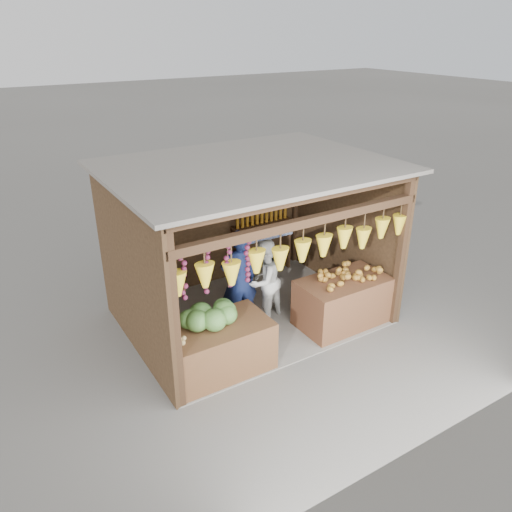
{
  "coord_description": "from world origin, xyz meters",
  "views": [
    {
      "loc": [
        -3.8,
        -6.35,
        4.57
      ],
      "look_at": [
        0.05,
        -0.1,
        1.16
      ],
      "focal_mm": 35.0,
      "sensor_mm": 36.0,
      "label": 1
    }
  ],
  "objects": [
    {
      "name": "stall_structure",
      "position": [
        -0.03,
        -0.04,
        1.67
      ],
      "size": [
        4.3,
        3.3,
        2.66
      ],
      "color": "slate",
      "rests_on": "ground"
    },
    {
      "name": "tanfruit_pile",
      "position": [
        -1.85,
        -1.1,
        0.83
      ],
      "size": [
        0.34,
        0.4,
        0.13
      ],
      "primitive_type": null,
      "color": "tan",
      "rests_on": "counter_left"
    },
    {
      "name": "woman_standing",
      "position": [
        0.16,
        -0.18,
        0.72
      ],
      "size": [
        0.84,
        0.75,
        1.44
      ],
      "primitive_type": "imported",
      "rotation": [
        0.0,
        0.0,
        3.48
      ],
      "color": "silver",
      "rests_on": "ground"
    },
    {
      "name": "man_standing",
      "position": [
        -0.3,
        -0.15,
        0.85
      ],
      "size": [
        0.67,
        0.48,
        1.71
      ],
      "primitive_type": "imported",
      "rotation": [
        0.0,
        0.0,
        3.02
      ],
      "color": "#121C44",
      "rests_on": "ground"
    },
    {
      "name": "back_shelf",
      "position": [
        1.05,
        1.28,
        0.87
      ],
      "size": [
        1.25,
        0.32,
        1.32
      ],
      "color": "#382314",
      "rests_on": "ground"
    },
    {
      "name": "counter_left",
      "position": [
        -1.18,
        -1.05,
        0.38
      ],
      "size": [
        1.52,
        0.85,
        0.76
      ],
      "primitive_type": "cube",
      "color": "#4A3018",
      "rests_on": "ground"
    },
    {
      "name": "ground",
      "position": [
        0.0,
        0.0,
        0.0
      ],
      "size": [
        80.0,
        80.0,
        0.0
      ],
      "primitive_type": "plane",
      "color": "#514F49",
      "rests_on": "ground"
    },
    {
      "name": "counter_right",
      "position": [
        1.17,
        -1.01,
        0.41
      ],
      "size": [
        1.49,
        0.85,
        0.82
      ],
      "primitive_type": "cube",
      "color": "#542E1C",
      "rests_on": "ground"
    },
    {
      "name": "vendor_seated",
      "position": [
        -1.8,
        0.04,
        0.86
      ],
      "size": [
        0.65,
        0.62,
        1.13
      ],
      "primitive_type": "imported",
      "rotation": [
        0.0,
        0.0,
        2.49
      ],
      "color": "brown",
      "rests_on": "stool"
    },
    {
      "name": "melon_pile",
      "position": [
        -1.23,
        -0.98,
        0.92
      ],
      "size": [
        1.0,
        0.5,
        0.32
      ],
      "primitive_type": null,
      "color": "#1F4913",
      "rests_on": "counter_left"
    },
    {
      "name": "stool",
      "position": [
        -1.8,
        0.04,
        0.15
      ],
      "size": [
        0.31,
        0.31,
        0.29
      ],
      "primitive_type": "cube",
      "color": "black",
      "rests_on": "ground"
    },
    {
      "name": "mango_pile",
      "position": [
        1.22,
        -1.0,
        0.93
      ],
      "size": [
        1.4,
        0.64,
        0.22
      ],
      "primitive_type": null,
      "color": "#CA511A",
      "rests_on": "counter_right"
    }
  ]
}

